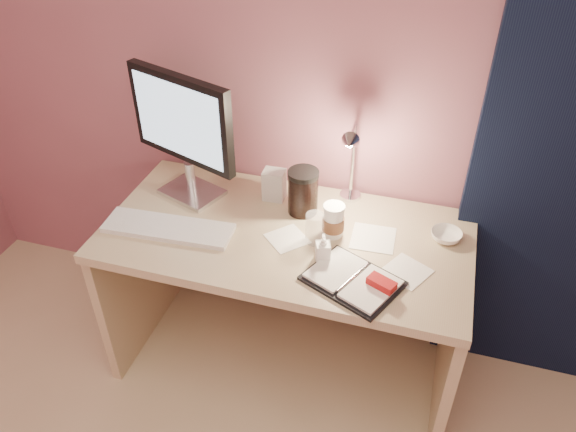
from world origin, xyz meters
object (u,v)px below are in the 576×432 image
(coffee_cup, at_px, (333,221))
(desk_lamp, at_px, (348,160))
(planner, at_px, (355,280))
(desk, at_px, (291,265))
(bowl, at_px, (446,236))
(product_box, at_px, (274,185))
(lotion_bottle, at_px, (323,248))
(dark_jar, at_px, (303,194))
(clear_cup, at_px, (315,228))
(keyboard, at_px, (168,228))
(monitor, at_px, (184,126))

(coffee_cup, relative_size, desk_lamp, 0.36)
(planner, height_order, desk_lamp, desk_lamp)
(desk, height_order, planner, planner)
(bowl, xyz_separation_m, product_box, (-0.70, 0.08, 0.05))
(desk_lamp, bearing_deg, desk, -145.22)
(lotion_bottle, bearing_deg, dark_jar, 118.98)
(bowl, relative_size, lotion_bottle, 1.02)
(bowl, relative_size, dark_jar, 0.69)
(coffee_cup, height_order, clear_cup, coffee_cup)
(planner, height_order, coffee_cup, coffee_cup)
(lotion_bottle, bearing_deg, keyboard, -179.92)
(planner, distance_m, bowl, 0.43)
(monitor, bearing_deg, coffee_cup, 11.08)
(bowl, bearing_deg, desk_lamp, 168.69)
(coffee_cup, distance_m, dark_jar, 0.19)
(clear_cup, bearing_deg, desk_lamp, 74.13)
(lotion_bottle, relative_size, dark_jar, 0.67)
(bowl, distance_m, dark_jar, 0.57)
(product_box, bearing_deg, dark_jar, -24.19)
(clear_cup, height_order, lotion_bottle, clear_cup)
(desk, xyz_separation_m, dark_jar, (0.02, 0.08, 0.31))
(desk_lamp, bearing_deg, keyboard, -154.71)
(product_box, bearing_deg, bowl, -8.25)
(bowl, bearing_deg, product_box, 173.75)
(coffee_cup, bearing_deg, bowl, 12.41)
(desk, xyz_separation_m, clear_cup, (0.12, -0.09, 0.29))
(lotion_bottle, relative_size, desk_lamp, 0.30)
(bowl, height_order, lotion_bottle, lotion_bottle)
(coffee_cup, bearing_deg, monitor, 171.14)
(monitor, distance_m, desk_lamp, 0.64)
(monitor, distance_m, product_box, 0.43)
(planner, distance_m, coffee_cup, 0.28)
(desk, xyz_separation_m, planner, (0.31, -0.27, 0.24))
(planner, distance_m, clear_cup, 0.27)
(desk, bearing_deg, clear_cup, -37.86)
(lotion_bottle, bearing_deg, monitor, 157.94)
(desk, distance_m, lotion_bottle, 0.38)
(clear_cup, relative_size, desk_lamp, 0.33)
(keyboard, relative_size, planner, 1.34)
(clear_cup, xyz_separation_m, product_box, (-0.23, 0.23, 0.01))
(planner, relative_size, lotion_bottle, 3.31)
(lotion_bottle, xyz_separation_m, dark_jar, (-0.15, 0.27, 0.03))
(clear_cup, distance_m, dark_jar, 0.19)
(keyboard, relative_size, clear_cup, 4.14)
(product_box, height_order, desk_lamp, desk_lamp)
(monitor, distance_m, bowl, 1.08)
(monitor, bearing_deg, dark_jar, 21.65)
(monitor, height_order, coffee_cup, monitor)
(keyboard, distance_m, product_box, 0.46)
(planner, xyz_separation_m, dark_jar, (-0.28, 0.35, 0.07))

